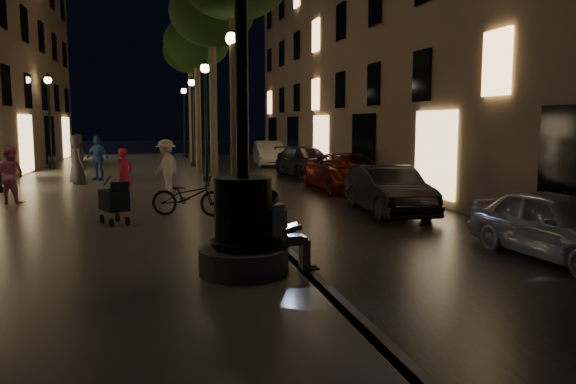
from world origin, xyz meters
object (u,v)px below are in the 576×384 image
object	(u,v)px
lamp_curb_b	(206,105)
pedestrian_dark	(77,159)
lamp_curb_d	(184,112)
car_third	(348,172)
tree_third	(197,43)
stroller	(114,200)
pedestrian_blue	(97,158)
car_front	(559,225)
bicycle	(188,196)
pedestrian_pink	(10,175)
pedestrian_red	(125,175)
tree_far	(190,53)
lamp_curb_a	(233,95)
car_fifth	(269,154)
fountain_lamppost	(243,209)
tree_second	(212,14)
lamp_curb_c	(192,110)
seated_man_laptop	(282,228)
car_rear	(306,162)
lamp_left_c	(49,109)
car_second	(388,190)

from	to	relation	value
lamp_curb_b	pedestrian_dark	distance (m)	5.31
lamp_curb_d	car_third	world-z (taller)	lamp_curb_d
tree_third	pedestrian_dark	size ratio (longest dim) A/B	3.76
stroller	pedestrian_blue	xyz separation A→B (m)	(-1.33, 10.64, 0.35)
car_front	bicycle	world-z (taller)	car_front
bicycle	tree_third	bearing A→B (deg)	15.00
pedestrian_pink	pedestrian_dark	bearing A→B (deg)	-80.08
pedestrian_red	bicycle	bearing A→B (deg)	-113.01
tree_far	car_third	size ratio (longest dim) A/B	1.49
lamp_curb_a	pedestrian_blue	world-z (taller)	lamp_curb_a
lamp_curb_a	stroller	distance (m)	4.02
car_third	car_fifth	bearing A→B (deg)	92.03
pedestrian_pink	tree_far	bearing A→B (deg)	-89.18
tree_far	car_front	world-z (taller)	tree_far
pedestrian_blue	pedestrian_dark	xyz separation A→B (m)	(-0.61, -1.39, 0.04)
lamp_curb_d	pedestrian_pink	size ratio (longest dim) A/B	2.88
fountain_lamppost	tree_second	world-z (taller)	tree_second
lamp_curb_c	stroller	distance (m)	17.59
tree_second	lamp_curb_b	xyz separation A→B (m)	(-0.10, 2.00, -3.10)
tree_second	fountain_lamppost	bearing A→B (deg)	-93.81
lamp_curb_a	lamp_curb_b	world-z (taller)	same
pedestrian_dark	tree_third	bearing A→B (deg)	-74.73
tree_far	seated_man_laptop	bearing A→B (deg)	-90.40
fountain_lamppost	lamp_curb_b	xyz separation A→B (m)	(0.70, 14.00, 2.02)
fountain_lamppost	pedestrian_blue	xyz separation A→B (m)	(-3.57, 15.48, -0.10)
fountain_lamppost	lamp_curb_c	world-z (taller)	fountain_lamppost
car_fifth	pedestrian_blue	size ratio (longest dim) A/B	2.44
car_third	car_fifth	world-z (taller)	car_fifth
tree_second	tree_third	distance (m)	6.00
tree_far	car_front	xyz separation A→B (m)	(5.16, -23.72, -5.78)
tree_third	pedestrian_blue	world-z (taller)	tree_third
pedestrian_pink	car_rear	bearing A→B (deg)	-120.90
tree_far	pedestrian_dark	bearing A→B (deg)	-116.62
lamp_left_c	car_second	distance (m)	19.86
car_fifth	pedestrian_red	distance (m)	16.91
tree_far	pedestrian_pink	xyz separation A→B (m)	(-6.16, -14.95, -5.40)
lamp_curb_a	car_front	xyz separation A→B (m)	(5.24, -5.72, -2.59)
lamp_curb_b	car_fifth	bearing A→B (deg)	65.47
seated_man_laptop	car_rear	size ratio (longest dim) A/B	0.27
car_third	seated_man_laptop	bearing A→B (deg)	-114.24
tree_third	tree_second	bearing A→B (deg)	-89.05
seated_man_laptop	tree_far	bearing A→B (deg)	89.60
tree_third	car_fifth	bearing A→B (deg)	52.72
tree_third	car_second	world-z (taller)	tree_third
pedestrian_pink	tree_second	bearing A→B (deg)	-131.28
tree_second	car_third	bearing A→B (deg)	-7.76
tree_far	pedestrian_pink	world-z (taller)	tree_far
lamp_curb_b	car_rear	world-z (taller)	lamp_curb_b
car_rear	bicycle	distance (m)	12.87
lamp_left_c	car_third	world-z (taller)	lamp_left_c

